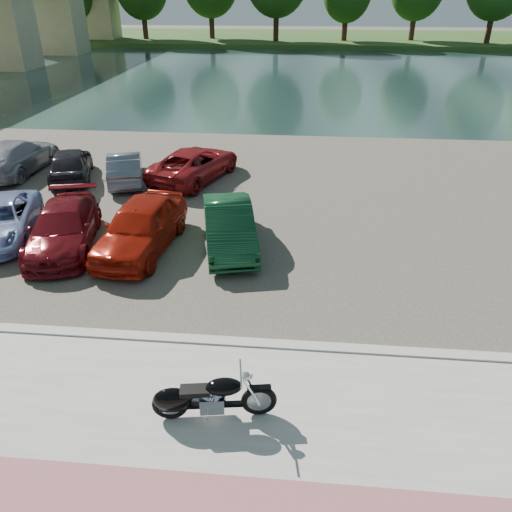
{
  "coord_description": "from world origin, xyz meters",
  "views": [
    {
      "loc": [
        1.12,
        -6.96,
        7.29
      ],
      "look_at": [
        0.06,
        4.31,
        1.1
      ],
      "focal_mm": 35.0,
      "sensor_mm": 36.0,
      "label": 1
    }
  ],
  "objects": [
    {
      "name": "ground",
      "position": [
        0.0,
        0.0,
        0.0
      ],
      "size": [
        200.0,
        200.0,
        0.0
      ],
      "primitive_type": "plane",
      "color": "#595447",
      "rests_on": "ground"
    },
    {
      "name": "river",
      "position": [
        0.0,
        40.0,
        0.0
      ],
      "size": [
        120.0,
        40.0,
        0.0
      ],
      "primitive_type": "cube",
      "color": "#192D2D",
      "rests_on": "ground"
    },
    {
      "name": "car_8",
      "position": [
        -8.45,
        12.21,
        0.72
      ],
      "size": [
        2.82,
        4.29,
        1.36
      ],
      "primitive_type": "imported",
      "rotation": [
        0.0,
        0.0,
        3.47
      ],
      "color": "black",
      "rests_on": "parking_lot"
    },
    {
      "name": "car_7",
      "position": [
        -11.15,
        12.88,
        0.75
      ],
      "size": [
        2.09,
        4.93,
        1.42
      ],
      "primitive_type": "imported",
      "rotation": [
        0.0,
        0.0,
        3.12
      ],
      "color": "#97969E",
      "rests_on": "parking_lot"
    },
    {
      "name": "car_4",
      "position": [
        -3.66,
        6.4,
        0.81
      ],
      "size": [
        2.22,
        4.66,
        1.54
      ],
      "primitive_type": "imported",
      "rotation": [
        0.0,
        0.0,
        -0.09
      ],
      "color": "#A2190A",
      "rests_on": "parking_lot"
    },
    {
      "name": "far_bank",
      "position": [
        0.0,
        72.0,
        0.3
      ],
      "size": [
        120.0,
        24.0,
        0.6
      ],
      "primitive_type": "cube",
      "color": "#294B1B",
      "rests_on": "ground"
    },
    {
      "name": "car_9",
      "position": [
        -6.12,
        12.22,
        0.66
      ],
      "size": [
        2.38,
        3.97,
        1.24
      ],
      "primitive_type": "imported",
      "rotation": [
        0.0,
        0.0,
        3.45
      ],
      "color": "slate",
      "rests_on": "parking_lot"
    },
    {
      "name": "motorcycle",
      "position": [
        -0.5,
        -0.26,
        0.56
      ],
      "size": [
        2.32,
        0.79,
        1.05
      ],
      "rotation": [
        0.0,
        0.0,
        0.16
      ],
      "color": "black",
      "rests_on": "promenade"
    },
    {
      "name": "car_10",
      "position": [
        -3.32,
        12.8,
        0.7
      ],
      "size": [
        3.64,
        5.21,
        1.32
      ],
      "primitive_type": "imported",
      "rotation": [
        0.0,
        0.0,
        2.8
      ],
      "color": "maroon",
      "rests_on": "parking_lot"
    },
    {
      "name": "car_3",
      "position": [
        -6.1,
        6.3,
        0.69
      ],
      "size": [
        2.8,
        4.79,
        1.3
      ],
      "primitive_type": "imported",
      "rotation": [
        0.0,
        0.0,
        0.23
      ],
      "color": "maroon",
      "rests_on": "parking_lot"
    },
    {
      "name": "promenade",
      "position": [
        0.0,
        -1.0,
        0.05
      ],
      "size": [
        60.0,
        6.0,
        0.1
      ],
      "primitive_type": "cube",
      "color": "#A4A19A",
      "rests_on": "ground"
    },
    {
      "name": "parking_lot",
      "position": [
        0.0,
        11.0,
        0.02
      ],
      "size": [
        60.0,
        18.0,
        0.04
      ],
      "primitive_type": "cube",
      "color": "#413B34",
      "rests_on": "ground"
    },
    {
      "name": "kerb",
      "position": [
        0.0,
        2.0,
        0.07
      ],
      "size": [
        60.0,
        0.3,
        0.14
      ],
      "primitive_type": "cube",
      "color": "#A4A19A",
      "rests_on": "ground"
    },
    {
      "name": "car_5",
      "position": [
        -1.02,
        6.83,
        0.73
      ],
      "size": [
        2.34,
        4.4,
        1.38
      ],
      "primitive_type": "imported",
      "rotation": [
        0.0,
        0.0,
        0.22
      ],
      "color": "#113E21",
      "rests_on": "parking_lot"
    }
  ]
}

